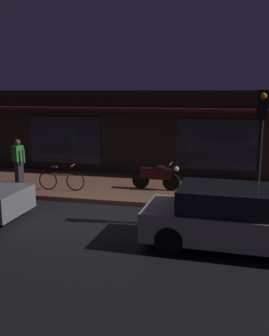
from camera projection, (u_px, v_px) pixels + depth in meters
The scene contains 8 objects.
ground_plane at pixel (101, 215), 11.23m from camera, with size 60.00×60.00×0.00m, color black.
sidewalk_slab at pixel (126, 188), 14.08m from camera, with size 18.00×4.00×0.15m, color brown.
storefront_building at pixel (144, 131), 16.97m from camera, with size 18.00×3.30×3.60m.
motorcycle at pixel (157, 176), 13.43m from camera, with size 1.70×0.55×0.97m.
bicycle_parked at pixel (61, 180), 13.36m from camera, with size 1.66×0.42×0.91m.
person_photographer at pixel (18, 160), 14.25m from camera, with size 0.61×0.42×1.67m.
traffic_light_pole at pixel (260, 135), 9.58m from camera, with size 0.24×0.33×3.60m.
parked_car_far at pixel (231, 218), 8.80m from camera, with size 4.17×1.93×1.42m.
Camera 1 is at (3.38, -10.24, 3.57)m, focal length 40.85 mm.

